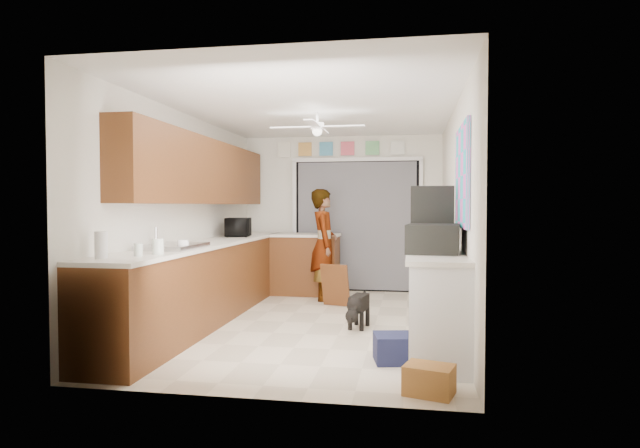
{
  "coord_description": "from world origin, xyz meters",
  "views": [
    {
      "loc": [
        1.11,
        -6.13,
        1.38
      ],
      "look_at": [
        0.0,
        0.4,
        1.15
      ],
      "focal_mm": 30.0,
      "sensor_mm": 36.0,
      "label": 1
    }
  ],
  "objects_px": {
    "suitcase": "(433,238)",
    "man": "(324,244)",
    "microwave": "(238,227)",
    "paper_towel_roll": "(101,245)",
    "navy_crate": "(397,348)",
    "dog": "(359,309)",
    "cardboard_box": "(429,380)",
    "cup": "(183,245)"
  },
  "relations": [
    {
      "from": "suitcase",
      "to": "man",
      "type": "relative_size",
      "value": 0.38
    },
    {
      "from": "microwave",
      "to": "navy_crate",
      "type": "bearing_deg",
      "value": -148.82
    },
    {
      "from": "cup",
      "to": "man",
      "type": "relative_size",
      "value": 0.07
    },
    {
      "from": "navy_crate",
      "to": "dog",
      "type": "xyz_separation_m",
      "value": [
        -0.46,
        1.25,
        0.09
      ]
    },
    {
      "from": "cardboard_box",
      "to": "man",
      "type": "height_order",
      "value": "man"
    },
    {
      "from": "navy_crate",
      "to": "dog",
      "type": "relative_size",
      "value": 0.75
    },
    {
      "from": "microwave",
      "to": "cup",
      "type": "bearing_deg",
      "value": 172.85
    },
    {
      "from": "microwave",
      "to": "paper_towel_roll",
      "type": "height_order",
      "value": "microwave"
    },
    {
      "from": "paper_towel_roll",
      "to": "dog",
      "type": "height_order",
      "value": "paper_towel_roll"
    },
    {
      "from": "suitcase",
      "to": "man",
      "type": "distance_m",
      "value": 3.0
    },
    {
      "from": "man",
      "to": "dog",
      "type": "xyz_separation_m",
      "value": [
        0.68,
        -1.71,
        -0.6
      ]
    },
    {
      "from": "microwave",
      "to": "dog",
      "type": "xyz_separation_m",
      "value": [
        1.84,
        -1.29,
        -0.86
      ]
    },
    {
      "from": "dog",
      "to": "man",
      "type": "bearing_deg",
      "value": 121.29
    },
    {
      "from": "dog",
      "to": "cup",
      "type": "bearing_deg",
      "value": -142.04
    },
    {
      "from": "cardboard_box",
      "to": "man",
      "type": "bearing_deg",
      "value": 110.33
    },
    {
      "from": "paper_towel_roll",
      "to": "man",
      "type": "relative_size",
      "value": 0.14
    },
    {
      "from": "navy_crate",
      "to": "cardboard_box",
      "type": "bearing_deg",
      "value": -72.3
    },
    {
      "from": "cup",
      "to": "navy_crate",
      "type": "relative_size",
      "value": 0.3
    },
    {
      "from": "cup",
      "to": "dog",
      "type": "relative_size",
      "value": 0.22
    },
    {
      "from": "cup",
      "to": "suitcase",
      "type": "bearing_deg",
      "value": 0.48
    },
    {
      "from": "microwave",
      "to": "navy_crate",
      "type": "distance_m",
      "value": 3.55
    },
    {
      "from": "man",
      "to": "dog",
      "type": "distance_m",
      "value": 1.94
    },
    {
      "from": "man",
      "to": "paper_towel_roll",
      "type": "bearing_deg",
      "value": 149.75
    },
    {
      "from": "suitcase",
      "to": "cardboard_box",
      "type": "relative_size",
      "value": 1.8
    },
    {
      "from": "paper_towel_roll",
      "to": "man",
      "type": "distance_m",
      "value": 3.85
    },
    {
      "from": "paper_towel_roll",
      "to": "dog",
      "type": "xyz_separation_m",
      "value": [
        1.97,
        1.9,
        -0.84
      ]
    },
    {
      "from": "dog",
      "to": "suitcase",
      "type": "bearing_deg",
      "value": -39.25
    },
    {
      "from": "cardboard_box",
      "to": "man",
      "type": "xyz_separation_m",
      "value": [
        -1.39,
        3.75,
        0.7
      ]
    },
    {
      "from": "navy_crate",
      "to": "man",
      "type": "xyz_separation_m",
      "value": [
        -1.14,
        2.97,
        0.69
      ]
    },
    {
      "from": "microwave",
      "to": "cardboard_box",
      "type": "xyz_separation_m",
      "value": [
        2.55,
        -3.32,
        -0.96
      ]
    },
    {
      "from": "microwave",
      "to": "man",
      "type": "bearing_deg",
      "value": -80.75
    },
    {
      "from": "paper_towel_roll",
      "to": "navy_crate",
      "type": "distance_m",
      "value": 2.68
    },
    {
      "from": "cardboard_box",
      "to": "man",
      "type": "distance_m",
      "value": 4.06
    },
    {
      "from": "microwave",
      "to": "cardboard_box",
      "type": "bearing_deg",
      "value": -153.48
    },
    {
      "from": "microwave",
      "to": "paper_towel_roll",
      "type": "xyz_separation_m",
      "value": [
        -0.13,
        -3.19,
        -0.02
      ]
    },
    {
      "from": "paper_towel_roll",
      "to": "cardboard_box",
      "type": "relative_size",
      "value": 0.65
    },
    {
      "from": "paper_towel_roll",
      "to": "cardboard_box",
      "type": "xyz_separation_m",
      "value": [
        2.68,
        -0.13,
        -0.94
      ]
    },
    {
      "from": "cup",
      "to": "microwave",
      "type": "bearing_deg",
      "value": 93.8
    },
    {
      "from": "paper_towel_roll",
      "to": "cardboard_box",
      "type": "height_order",
      "value": "paper_towel_roll"
    },
    {
      "from": "paper_towel_roll",
      "to": "navy_crate",
      "type": "bearing_deg",
      "value": 15.02
    },
    {
      "from": "cup",
      "to": "cardboard_box",
      "type": "xyz_separation_m",
      "value": [
        2.4,
        -1.12,
        -0.88
      ]
    },
    {
      "from": "paper_towel_roll",
      "to": "suitcase",
      "type": "height_order",
      "value": "suitcase"
    }
  ]
}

